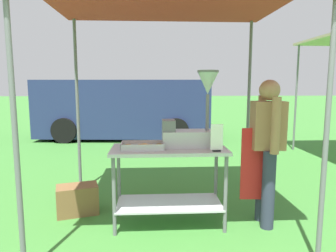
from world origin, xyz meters
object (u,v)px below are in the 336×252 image
object	(u,v)px
van_navy	(125,108)
donut_fryer	(192,121)
donut_cart	(169,169)
menu_sign	(217,140)
stall_canopy	(169,4)
vendor	(267,145)
supply_crate	(78,199)
donut_tray	(143,147)

from	to	relation	value
van_navy	donut_fryer	bearing A→B (deg)	-77.82
donut_cart	menu_sign	world-z (taller)	menu_sign
donut_cart	van_navy	xyz separation A→B (m)	(-0.97, 5.77, 0.25)
menu_sign	van_navy	xyz separation A→B (m)	(-1.46, 5.97, -0.12)
donut_fryer	van_navy	distance (m)	5.84
stall_canopy	vendor	xyz separation A→B (m)	(1.06, -0.16, -1.50)
van_navy	donut_cart	bearing A→B (deg)	-80.41
stall_canopy	donut_fryer	xyz separation A→B (m)	(0.26, -0.03, -1.25)
menu_sign	supply_crate	world-z (taller)	menu_sign
stall_canopy	menu_sign	world-z (taller)	stall_canopy
donut_cart	supply_crate	world-z (taller)	donut_cart
menu_sign	van_navy	size ratio (longest dim) A/B	0.06
donut_cart	van_navy	bearing A→B (deg)	99.59
vendor	van_navy	world-z (taller)	van_navy
menu_sign	vendor	xyz separation A→B (m)	(0.58, 0.14, -0.09)
supply_crate	stall_canopy	bearing A→B (deg)	-12.02
stall_canopy	donut_tray	world-z (taller)	stall_canopy
donut_cart	stall_canopy	bearing A→B (deg)	90.00
donut_tray	supply_crate	world-z (taller)	donut_tray
donut_fryer	van_navy	size ratio (longest dim) A/B	0.17
stall_canopy	menu_sign	xyz separation A→B (m)	(0.48, -0.30, -1.41)
van_navy	menu_sign	bearing A→B (deg)	-76.30
donut_fryer	van_navy	bearing A→B (deg)	102.18
supply_crate	van_navy	xyz separation A→B (m)	(0.12, 5.43, 0.70)
donut_cart	menu_sign	bearing A→B (deg)	-22.82
supply_crate	van_navy	size ratio (longest dim) A/B	0.11
donut_tray	donut_fryer	world-z (taller)	donut_fryer
vendor	donut_tray	bearing A→B (deg)	179.24
menu_sign	vendor	world-z (taller)	vendor
vendor	supply_crate	xyz separation A→B (m)	(-2.16, 0.39, -0.73)
supply_crate	menu_sign	bearing A→B (deg)	-18.74
menu_sign	stall_canopy	bearing A→B (deg)	147.93
supply_crate	van_navy	world-z (taller)	van_navy
donut_tray	donut_fryer	bearing A→B (deg)	11.49
supply_crate	vendor	bearing A→B (deg)	-10.31
menu_sign	vendor	bearing A→B (deg)	13.68
donut_tray	vendor	distance (m)	1.35
stall_canopy	donut_cart	xyz separation A→B (m)	(-0.00, -0.10, -1.78)
donut_cart	donut_tray	world-z (taller)	donut_tray
donut_cart	menu_sign	size ratio (longest dim) A/B	4.43
menu_sign	van_navy	world-z (taller)	van_navy
donut_cart	donut_tray	size ratio (longest dim) A/B	2.68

